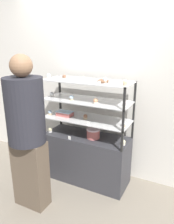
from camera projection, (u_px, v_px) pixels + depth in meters
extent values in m
plane|color=gray|center=(87.00, 179.00, 3.07)|extent=(20.00, 20.00, 0.00)
cube|color=silver|center=(99.00, 83.00, 2.99)|extent=(8.00, 0.05, 2.60)
cube|color=#333338|center=(87.00, 158.00, 2.97)|extent=(1.12, 0.44, 0.66)
cube|color=black|center=(61.00, 116.00, 3.25)|extent=(0.02, 0.02, 0.24)
cube|color=black|center=(133.00, 129.00, 2.78)|extent=(0.02, 0.02, 0.24)
cube|color=black|center=(43.00, 126.00, 2.90)|extent=(0.02, 0.02, 0.24)
cube|color=black|center=(122.00, 142.00, 2.42)|extent=(0.02, 0.02, 0.24)
cube|color=silver|center=(87.00, 119.00, 2.80)|extent=(1.12, 0.44, 0.01)
cube|color=black|center=(60.00, 101.00, 3.18)|extent=(0.02, 0.02, 0.24)
cube|color=black|center=(134.00, 111.00, 2.71)|extent=(0.02, 0.02, 0.24)
cube|color=black|center=(42.00, 108.00, 2.82)|extent=(0.02, 0.02, 0.24)
cube|color=black|center=(123.00, 121.00, 2.35)|extent=(0.02, 0.02, 0.24)
cube|color=silver|center=(87.00, 100.00, 2.73)|extent=(1.12, 0.44, 0.01)
cube|color=black|center=(60.00, 84.00, 3.10)|extent=(0.02, 0.02, 0.24)
cube|color=black|center=(135.00, 91.00, 2.63)|extent=(0.02, 0.02, 0.24)
cube|color=black|center=(41.00, 89.00, 2.75)|extent=(0.02, 0.02, 0.24)
cube|color=black|center=(124.00, 99.00, 2.27)|extent=(0.02, 0.02, 0.24)
cube|color=silver|center=(87.00, 81.00, 2.65)|extent=(1.12, 0.44, 0.01)
cylinder|color=#C66660|center=(93.00, 134.00, 2.80)|extent=(0.17, 0.17, 0.11)
cylinder|color=silver|center=(93.00, 129.00, 2.78)|extent=(0.17, 0.17, 0.02)
cube|color=#C66660|center=(65.00, 114.00, 2.89)|extent=(0.20, 0.12, 0.05)
cube|color=silver|center=(65.00, 112.00, 2.88)|extent=(0.21, 0.13, 0.01)
cylinder|color=white|center=(50.00, 131.00, 2.99)|extent=(0.05, 0.05, 0.03)
sphere|color=#F4EAB2|center=(50.00, 130.00, 2.98)|extent=(0.05, 0.05, 0.05)
cylinder|color=beige|center=(123.00, 144.00, 2.62)|extent=(0.05, 0.05, 0.03)
sphere|color=#F4EAB2|center=(124.00, 142.00, 2.61)|extent=(0.05, 0.05, 0.05)
cube|color=white|center=(69.00, 138.00, 2.76)|extent=(0.04, 0.00, 0.04)
cylinder|color=#CCB28C|center=(50.00, 114.00, 2.94)|extent=(0.05, 0.05, 0.02)
sphere|color=silver|center=(50.00, 112.00, 2.93)|extent=(0.05, 0.05, 0.05)
cylinder|color=#CCB28C|center=(85.00, 118.00, 2.77)|extent=(0.05, 0.05, 0.02)
sphere|color=#8C5B42|center=(85.00, 116.00, 2.76)|extent=(0.05, 0.05, 0.05)
cylinder|color=#CCB28C|center=(124.00, 125.00, 2.53)|extent=(0.05, 0.05, 0.02)
sphere|color=white|center=(124.00, 123.00, 2.52)|extent=(0.05, 0.05, 0.05)
cube|color=white|center=(88.00, 123.00, 2.57)|extent=(0.04, 0.00, 0.04)
cylinder|color=white|center=(52.00, 96.00, 2.90)|extent=(0.05, 0.05, 0.02)
sphere|color=white|center=(52.00, 94.00, 2.89)|extent=(0.05, 0.05, 0.05)
cylinder|color=#CCB28C|center=(72.00, 99.00, 2.71)|extent=(0.05, 0.05, 0.02)
sphere|color=silver|center=(72.00, 97.00, 2.70)|extent=(0.05, 0.05, 0.05)
cylinder|color=beige|center=(95.00, 103.00, 2.55)|extent=(0.05, 0.05, 0.02)
sphere|color=#E5996B|center=(96.00, 101.00, 2.54)|extent=(0.05, 0.05, 0.05)
cylinder|color=white|center=(125.00, 105.00, 2.45)|extent=(0.05, 0.05, 0.02)
sphere|color=silver|center=(125.00, 103.00, 2.44)|extent=(0.05, 0.05, 0.05)
cube|color=white|center=(98.00, 105.00, 2.44)|extent=(0.04, 0.00, 0.04)
cylinder|color=beige|center=(49.00, 78.00, 2.78)|extent=(0.04, 0.04, 0.03)
sphere|color=silver|center=(49.00, 75.00, 2.77)|extent=(0.05, 0.05, 0.05)
cylinder|color=beige|center=(64.00, 79.00, 2.67)|extent=(0.04, 0.04, 0.03)
sphere|color=#8C5B42|center=(64.00, 77.00, 2.66)|extent=(0.05, 0.05, 0.05)
cylinder|color=white|center=(83.00, 81.00, 2.55)|extent=(0.04, 0.04, 0.03)
sphere|color=#F4EAB2|center=(83.00, 78.00, 2.54)|extent=(0.05, 0.05, 0.05)
cylinder|color=white|center=(105.00, 82.00, 2.48)|extent=(0.04, 0.04, 0.03)
sphere|color=silver|center=(105.00, 79.00, 2.47)|extent=(0.05, 0.05, 0.05)
cylinder|color=#CCB28C|center=(125.00, 84.00, 2.33)|extent=(0.04, 0.04, 0.03)
sphere|color=#F4EAB2|center=(125.00, 82.00, 2.33)|extent=(0.05, 0.05, 0.05)
cube|color=white|center=(99.00, 83.00, 2.36)|extent=(0.04, 0.00, 0.04)
torus|color=brown|center=(103.00, 81.00, 2.52)|extent=(0.13, 0.13, 0.03)
cube|color=brown|center=(31.00, 173.00, 2.49)|extent=(0.38, 0.21, 0.80)
cylinder|color=#26262D|center=(25.00, 111.00, 2.26)|extent=(0.40, 0.40, 0.70)
sphere|color=#936B4C|center=(21.00, 66.00, 2.12)|extent=(0.23, 0.23, 0.23)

